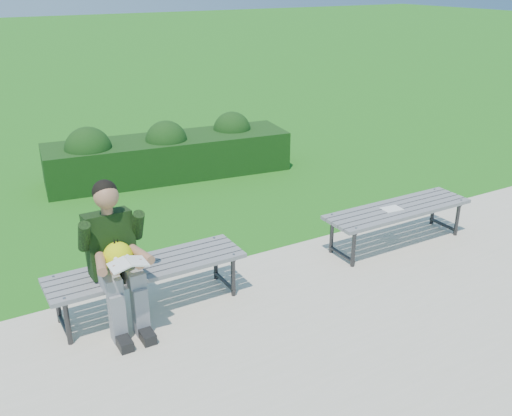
{
  "coord_description": "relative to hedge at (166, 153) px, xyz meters",
  "views": [
    {
      "loc": [
        -2.96,
        -4.9,
        2.93
      ],
      "look_at": [
        -0.27,
        -0.25,
        0.7
      ],
      "focal_mm": 40.0,
      "sensor_mm": 36.0,
      "label": 1
    }
  ],
  "objects": [
    {
      "name": "ground",
      "position": [
        -0.04,
        -3.01,
        -0.37
      ],
      "size": [
        80.0,
        80.0,
        0.0
      ],
      "color": "#277716",
      "rests_on": "ground"
    },
    {
      "name": "bench_right",
      "position": [
        1.37,
        -3.58,
        0.04
      ],
      "size": [
        1.8,
        0.5,
        0.46
      ],
      "color": "slate",
      "rests_on": "walkway"
    },
    {
      "name": "bench_left",
      "position": [
        -1.56,
        -3.47,
        0.04
      ],
      "size": [
        1.8,
        0.5,
        0.46
      ],
      "color": "slate",
      "rests_on": "walkway"
    },
    {
      "name": "seated_boy",
      "position": [
        -1.86,
        -3.57,
        0.34
      ],
      "size": [
        0.56,
        0.76,
        1.31
      ],
      "color": "slate",
      "rests_on": "walkway"
    },
    {
      "name": "walkway",
      "position": [
        -0.04,
        -4.76,
        -0.36
      ],
      "size": [
        30.0,
        3.5,
        0.02
      ],
      "color": "#A69E8A",
      "rests_on": "ground"
    },
    {
      "name": "hedge",
      "position": [
        0.0,
        0.0,
        0.0
      ],
      "size": [
        3.76,
        1.38,
        0.91
      ],
      "color": "#113C13",
      "rests_on": "ground"
    },
    {
      "name": "paper_sheet",
      "position": [
        1.27,
        -3.58,
        0.1
      ],
      "size": [
        0.23,
        0.18,
        0.01
      ],
      "color": "white",
      "rests_on": "bench_right"
    }
  ]
}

